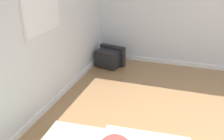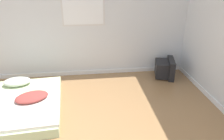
% 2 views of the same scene
% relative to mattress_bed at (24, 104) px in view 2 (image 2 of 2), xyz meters
% --- Properties ---
extents(wall_back, '(8.29, 0.08, 2.60)m').
position_rel_mattress_bed_xyz_m(wall_back, '(0.46, 1.35, 1.18)').
color(wall_back, silver).
rests_on(wall_back, ground_plane).
extents(mattress_bed, '(1.35, 1.83, 0.30)m').
position_rel_mattress_bed_xyz_m(mattress_bed, '(0.00, 0.00, 0.00)').
color(mattress_bed, beige).
rests_on(mattress_bed, ground_plane).
extents(crt_tv, '(0.51, 0.61, 0.43)m').
position_rel_mattress_bed_xyz_m(crt_tv, '(2.88, 0.96, 0.09)').
color(crt_tv, black).
rests_on(crt_tv, ground_plane).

